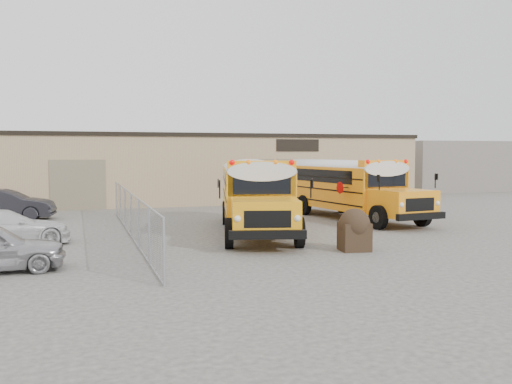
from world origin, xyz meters
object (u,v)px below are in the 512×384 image
object	(u,v)px
school_bus_right	(288,179)
car_dark	(6,205)
tarp_bundle	(354,229)
car_white	(4,228)
school_bus_left	(247,182)

from	to	relation	value
school_bus_right	car_dark	distance (m)	16.24
school_bus_right	tarp_bundle	world-z (taller)	school_bus_right
school_bus_right	car_white	xyz separation A→B (m)	(-15.19, -10.82, -1.12)
tarp_bundle	car_dark	distance (m)	18.48
tarp_bundle	car_white	world-z (taller)	tarp_bundle
tarp_bundle	car_dark	xyz separation A→B (m)	(-12.67, 13.45, 0.02)
tarp_bundle	car_white	size ratio (longest dim) A/B	0.32
tarp_bundle	car_white	xyz separation A→B (m)	(-11.79, 4.72, -0.08)
school_bus_left	tarp_bundle	world-z (taller)	school_bus_left
school_bus_left	car_white	world-z (taller)	school_bus_left
school_bus_right	car_white	bearing A→B (deg)	-144.55
school_bus_right	car_white	distance (m)	18.68
school_bus_left	school_bus_right	xyz separation A→B (m)	(3.65, 3.33, -0.03)
school_bus_right	car_dark	world-z (taller)	school_bus_right
school_bus_right	car_white	world-z (taller)	school_bus_right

